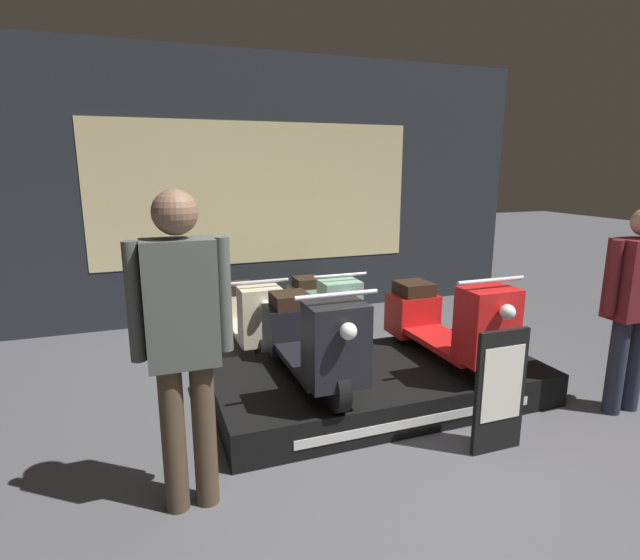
# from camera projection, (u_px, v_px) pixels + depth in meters

# --- Properties ---
(ground_plane) EXTENTS (30.00, 30.00, 0.00)m
(ground_plane) POSITION_uv_depth(u_px,v_px,m) (446.00, 530.00, 2.64)
(ground_plane) COLOR #4C4C51
(shop_wall_back) EXTENTS (7.17, 0.09, 3.20)m
(shop_wall_back) POSITION_uv_depth(u_px,v_px,m) (257.00, 189.00, 6.13)
(shop_wall_back) COLOR #23282D
(shop_wall_back) RESTS_ON ground_plane
(display_platform) EXTENTS (2.68, 1.30, 0.27)m
(display_platform) POSITION_uv_depth(u_px,v_px,m) (379.00, 383.00, 4.11)
(display_platform) COLOR black
(display_platform) RESTS_ON ground_plane
(scooter_display_left) EXTENTS (0.57, 1.51, 0.82)m
(scooter_display_left) POSITION_uv_depth(u_px,v_px,m) (310.00, 338.00, 3.80)
(scooter_display_left) COLOR black
(scooter_display_left) RESTS_ON display_platform
(scooter_display_right) EXTENTS (0.57, 1.51, 0.82)m
(scooter_display_right) POSITION_uv_depth(u_px,v_px,m) (446.00, 322.00, 4.20)
(scooter_display_right) COLOR black
(scooter_display_right) RESTS_ON display_platform
(scooter_backrow_0) EXTENTS (0.57, 1.51, 0.82)m
(scooter_backrow_0) POSITION_uv_depth(u_px,v_px,m) (249.00, 314.00, 5.34)
(scooter_backrow_0) COLOR black
(scooter_backrow_0) RESTS_ON ground_plane
(scooter_backrow_1) EXTENTS (0.57, 1.51, 0.82)m
(scooter_backrow_1) POSITION_uv_depth(u_px,v_px,m) (322.00, 307.00, 5.62)
(scooter_backrow_1) COLOR black
(scooter_backrow_1) RESTS_ON ground_plane
(person_left_browsing) EXTENTS (0.53, 0.23, 1.77)m
(person_left_browsing) POSITION_uv_depth(u_px,v_px,m) (183.00, 333.00, 2.61)
(person_left_browsing) COLOR #473828
(person_left_browsing) RESTS_ON ground_plane
(person_right_browsing) EXTENTS (0.58, 0.23, 1.59)m
(person_right_browsing) POSITION_uv_depth(u_px,v_px,m) (635.00, 296.00, 3.73)
(person_right_browsing) COLOR #232838
(person_right_browsing) RESTS_ON ground_plane
(price_sign_board) EXTENTS (0.38, 0.04, 0.85)m
(price_sign_board) POSITION_uv_depth(u_px,v_px,m) (500.00, 391.00, 3.28)
(price_sign_board) COLOR black
(price_sign_board) RESTS_ON ground_plane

